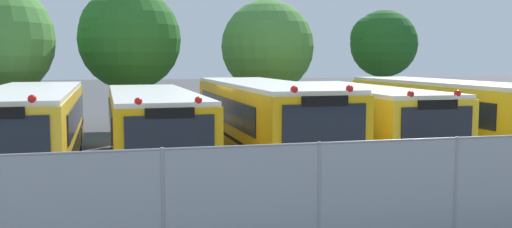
# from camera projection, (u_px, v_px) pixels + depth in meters

# --- Properties ---
(ground_plane) EXTENTS (160.00, 160.00, 0.00)m
(ground_plane) POSITION_uv_depth(u_px,v_px,m) (259.00, 163.00, 18.27)
(ground_plane) COLOR #424244
(school_bus_0) EXTENTS (2.80, 11.03, 2.64)m
(school_bus_0) POSITION_uv_depth(u_px,v_px,m) (31.00, 127.00, 16.42)
(school_bus_0) COLOR yellow
(school_bus_0) RESTS_ON ground_plane
(school_bus_1) EXTENTS (2.73, 9.90, 2.52)m
(school_bus_1) POSITION_uv_depth(u_px,v_px,m) (152.00, 126.00, 17.19)
(school_bus_1) COLOR #EAA80C
(school_bus_1) RESTS_ON ground_plane
(school_bus_2) EXTENTS (2.69, 10.65, 2.76)m
(school_bus_2) POSITION_uv_depth(u_px,v_px,m) (264.00, 119.00, 17.89)
(school_bus_2) COLOR #EAA80C
(school_bus_2) RESTS_ON ground_plane
(school_bus_3) EXTENTS (2.59, 10.02, 2.58)m
(school_bus_3) POSITION_uv_depth(u_px,v_px,m) (359.00, 119.00, 18.92)
(school_bus_3) COLOR yellow
(school_bus_3) RESTS_ON ground_plane
(school_bus_4) EXTENTS (2.60, 11.42, 2.73)m
(school_bus_4) POSITION_uv_depth(u_px,v_px,m) (450.00, 114.00, 19.74)
(school_bus_4) COLOR yellow
(school_bus_4) RESTS_ON ground_plane
(tree_1) EXTENTS (4.82, 4.82, 6.73)m
(tree_1) POSITION_uv_depth(u_px,v_px,m) (126.00, 37.00, 26.24)
(tree_1) COLOR #4C3823
(tree_1) RESTS_ON ground_plane
(tree_2) EXTENTS (4.64, 4.64, 6.33)m
(tree_2) POSITION_uv_depth(u_px,v_px,m) (268.00, 45.00, 27.97)
(tree_2) COLOR #4C3823
(tree_2) RESTS_ON ground_plane
(tree_3) EXTENTS (3.59, 3.53, 5.96)m
(tree_3) POSITION_uv_depth(u_px,v_px,m) (381.00, 43.00, 29.44)
(tree_3) COLOR #4C3823
(tree_3) RESTS_ON ground_plane
(chainlink_fence) EXTENTS (19.49, 0.07, 1.90)m
(chainlink_fence) POSITION_uv_depth(u_px,v_px,m) (389.00, 188.00, 10.37)
(chainlink_fence) COLOR #9EA0A3
(chainlink_fence) RESTS_ON ground_plane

